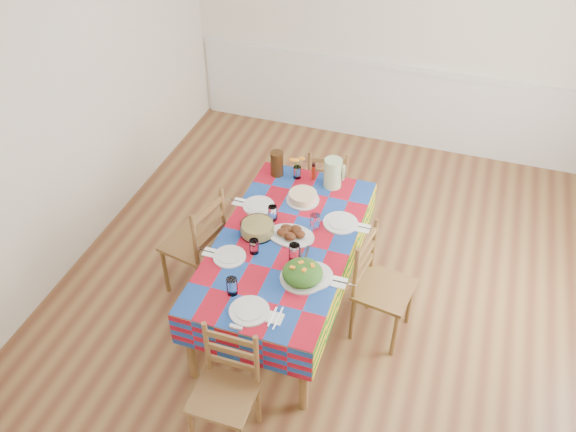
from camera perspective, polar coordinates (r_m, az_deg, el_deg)
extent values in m
cube|color=brown|center=(5.14, 4.20, -7.47)|extent=(4.50, 5.00, 0.04)
cube|color=silver|center=(6.45, 11.00, 17.24)|extent=(4.50, 0.04, 2.70)
cube|color=silver|center=(5.16, -20.47, 9.46)|extent=(0.04, 5.00, 2.70)
cube|color=white|center=(6.58, 10.43, 13.48)|extent=(4.41, 0.06, 0.04)
cube|color=white|center=(6.80, 10.01, 10.14)|extent=(4.41, 0.03, 0.90)
cylinder|color=brown|center=(4.39, -9.18, -11.87)|extent=(0.07, 0.07, 0.67)
cylinder|color=brown|center=(4.18, 1.48, -14.87)|extent=(0.07, 0.07, 0.67)
cylinder|color=brown|center=(5.48, -1.56, 1.23)|extent=(0.07, 0.07, 0.67)
cylinder|color=brown|center=(5.31, 6.94, -0.56)|extent=(0.07, 0.07, 0.67)
cube|color=brown|center=(4.54, -0.28, -2.58)|extent=(0.95, 1.80, 0.04)
cube|color=maroon|center=(4.52, -0.29, -2.36)|extent=(0.99, 1.84, 0.01)
cube|color=maroon|center=(4.76, -5.91, -2.39)|extent=(0.01, 1.84, 0.28)
cube|color=maroon|center=(4.53, 5.66, -5.05)|extent=(0.01, 1.84, 0.28)
cube|color=maroon|center=(4.04, -4.57, -12.21)|extent=(0.99, 0.01, 0.28)
cube|color=maroon|center=(5.29, 2.93, 2.80)|extent=(0.99, 0.01, 0.28)
cylinder|color=silver|center=(4.03, -3.63, -8.86)|extent=(0.27, 0.27, 0.01)
cylinder|color=silver|center=(4.02, -3.64, -8.77)|extent=(0.19, 0.19, 0.01)
cylinder|color=white|center=(4.11, -5.26, -6.57)|extent=(0.08, 0.08, 0.13)
cube|color=white|center=(3.99, -1.21, -9.53)|extent=(0.10, 0.10, 0.01)
cube|color=silver|center=(3.99, -1.48, -9.41)|extent=(0.01, 0.17, 0.00)
cube|color=silver|center=(3.98, -0.94, -9.55)|extent=(0.01, 0.20, 0.00)
cylinder|color=silver|center=(4.40, -5.49, -3.81)|extent=(0.24, 0.24, 0.01)
cylinder|color=silver|center=(4.40, -5.50, -3.72)|extent=(0.17, 0.17, 0.01)
cylinder|color=white|center=(4.39, -3.19, -2.86)|extent=(0.07, 0.07, 0.11)
cube|color=white|center=(4.46, -7.38, -3.38)|extent=(0.09, 0.09, 0.01)
cube|color=silver|center=(4.46, -7.59, -3.28)|extent=(0.15, 0.01, 0.00)
cube|color=silver|center=(4.45, -7.17, -3.39)|extent=(0.18, 0.01, 0.00)
cylinder|color=silver|center=(4.83, -2.76, 0.97)|extent=(0.25, 0.25, 0.01)
cylinder|color=silver|center=(4.82, -2.77, 1.05)|extent=(0.18, 0.18, 0.01)
cylinder|color=white|center=(4.67, -1.45, 0.28)|extent=(0.07, 0.07, 0.12)
cube|color=white|center=(4.88, -4.61, 1.32)|extent=(0.09, 0.09, 0.01)
cube|color=silver|center=(4.88, -4.81, 1.41)|extent=(0.16, 0.01, 0.00)
cube|color=silver|center=(4.87, -4.41, 1.32)|extent=(0.19, 0.01, 0.00)
cylinder|color=silver|center=(4.25, 2.35, -5.60)|extent=(0.28, 0.28, 0.01)
cylinder|color=silver|center=(4.24, 2.35, -5.50)|extent=(0.20, 0.20, 0.01)
cylinder|color=white|center=(4.33, 0.60, -3.40)|extent=(0.08, 0.08, 0.14)
cube|color=white|center=(4.22, 4.80, -6.20)|extent=(0.10, 0.10, 0.01)
cube|color=silver|center=(4.22, 4.53, -6.09)|extent=(0.18, 0.01, 0.00)
cube|color=silver|center=(4.21, 5.08, -6.22)|extent=(0.21, 0.01, 0.00)
cylinder|color=silver|center=(4.68, 4.93, -0.65)|extent=(0.27, 0.27, 0.01)
cylinder|color=silver|center=(4.67, 4.94, -0.55)|extent=(0.19, 0.19, 0.01)
cylinder|color=white|center=(4.58, 2.54, -0.58)|extent=(0.08, 0.08, 0.13)
cube|color=white|center=(4.65, 7.06, -1.14)|extent=(0.10, 0.10, 0.01)
cube|color=silver|center=(4.65, 6.83, -1.04)|extent=(0.17, 0.01, 0.00)
cube|color=silver|center=(4.65, 7.30, -1.14)|extent=(0.20, 0.01, 0.00)
ellipsoid|color=silver|center=(4.54, 0.28, -1.86)|extent=(0.36, 0.26, 0.02)
ellipsoid|color=black|center=(4.51, 1.04, -1.70)|extent=(0.09, 0.08, 0.05)
ellipsoid|color=black|center=(4.55, 0.73, -1.24)|extent=(0.09, 0.08, 0.05)
ellipsoid|color=black|center=(4.56, -0.14, -1.16)|extent=(0.09, 0.08, 0.05)
ellipsoid|color=black|center=(4.52, -0.48, -1.54)|extent=(0.09, 0.08, 0.05)
ellipsoid|color=black|center=(4.49, 0.16, -1.92)|extent=(0.09, 0.08, 0.05)
cylinder|color=silver|center=(4.23, 1.35, -5.81)|extent=(0.31, 0.31, 0.01)
ellipsoid|color=#144010|center=(4.19, 1.36, -5.34)|extent=(0.28, 0.28, 0.13)
cube|color=orange|center=(4.14, 0.42, -4.83)|extent=(0.04, 0.03, 0.01)
cube|color=orange|center=(4.18, 1.23, -4.38)|extent=(0.04, 0.04, 0.01)
cube|color=orange|center=(4.12, 1.52, -5.08)|extent=(0.03, 0.04, 0.01)
cube|color=orange|center=(4.16, 2.33, -4.63)|extent=(0.04, 0.04, 0.01)
cylinder|color=white|center=(4.55, -2.88, -1.18)|extent=(0.26, 0.26, 0.09)
cylinder|color=#E5D979|center=(4.55, -2.88, -1.17)|extent=(0.24, 0.24, 0.08)
cylinder|color=silver|center=(4.88, 1.39, 1.52)|extent=(0.27, 0.27, 0.01)
cylinder|color=tan|center=(4.86, 1.40, 1.87)|extent=(0.23, 0.23, 0.06)
cube|color=black|center=(4.43, 1.12, -3.31)|extent=(0.12, 0.29, 0.01)
cube|color=black|center=(4.43, 1.81, -3.29)|extent=(0.06, 0.30, 0.01)
cylinder|color=white|center=(5.10, 0.86, 4.12)|extent=(0.06, 0.06, 0.11)
cylinder|color=#3E7828|center=(5.08, 0.68, 4.55)|extent=(0.01, 0.01, 0.15)
ellipsoid|color=orange|center=(5.05, 0.39, 5.29)|extent=(0.05, 0.05, 0.02)
cylinder|color=#3E7828|center=(5.08, 1.04, 4.54)|extent=(0.01, 0.01, 0.15)
ellipsoid|color=orange|center=(5.04, 1.32, 5.39)|extent=(0.05, 0.05, 0.02)
cylinder|color=#3E7828|center=(5.07, 0.82, 4.43)|extent=(0.01, 0.01, 0.15)
ellipsoid|color=orange|center=(5.00, 0.76, 5.25)|extent=(0.05, 0.05, 0.02)
cylinder|color=red|center=(5.08, 2.40, 4.24)|extent=(0.04, 0.04, 0.16)
cylinder|color=#A6C68B|center=(4.98, 4.22, 4.03)|extent=(0.15, 0.15, 0.25)
cylinder|color=#331D0B|center=(5.11, -1.04, 4.93)|extent=(0.11, 0.11, 0.22)
cube|color=silver|center=(3.94, -4.90, -10.33)|extent=(0.08, 0.03, 0.02)
cylinder|color=brown|center=(4.16, -8.98, -19.14)|extent=(0.03, 0.03, 0.42)
cylinder|color=brown|center=(4.31, -7.12, -15.81)|extent=(0.03, 0.03, 0.42)
cylinder|color=brown|center=(4.23, -2.80, -17.08)|extent=(0.03, 0.03, 0.42)
cube|color=brown|center=(4.00, -6.06, -16.43)|extent=(0.39, 0.37, 0.03)
cylinder|color=brown|center=(3.96, -7.58, -12.08)|extent=(0.03, 0.03, 0.46)
cylinder|color=brown|center=(3.87, -2.96, -13.40)|extent=(0.03, 0.03, 0.46)
cube|color=brown|center=(3.99, -5.22, -13.56)|extent=(0.33, 0.02, 0.05)
cube|color=brown|center=(3.89, -5.33, -12.49)|extent=(0.33, 0.02, 0.05)
cube|color=brown|center=(3.80, -5.44, -11.38)|extent=(0.33, 0.02, 0.05)
cylinder|color=brown|center=(5.86, 5.22, 2.29)|extent=(0.03, 0.03, 0.40)
cylinder|color=brown|center=(5.86, 2.10, 2.46)|extent=(0.03, 0.03, 0.40)
cylinder|color=brown|center=(5.62, 5.17, 0.43)|extent=(0.03, 0.03, 0.40)
cylinder|color=brown|center=(5.62, 1.92, 0.60)|extent=(0.03, 0.03, 0.40)
cube|color=brown|center=(5.61, 3.69, 3.17)|extent=(0.45, 0.43, 0.03)
cylinder|color=brown|center=(5.36, 5.43, 3.85)|extent=(0.03, 0.03, 0.44)
cylinder|color=brown|center=(5.36, 2.01, 4.04)|extent=(0.03, 0.03, 0.44)
cube|color=brown|center=(5.41, 3.68, 3.19)|extent=(0.31, 0.09, 0.04)
cube|color=brown|center=(5.34, 3.73, 4.18)|extent=(0.31, 0.09, 0.04)
cube|color=brown|center=(5.27, 3.79, 5.20)|extent=(0.31, 0.09, 0.04)
cylinder|color=brown|center=(5.27, -8.92, -2.65)|extent=(0.04, 0.04, 0.46)
cylinder|color=brown|center=(5.08, -11.41, -5.05)|extent=(0.04, 0.04, 0.46)
cylinder|color=brown|center=(5.11, -5.82, -3.98)|extent=(0.04, 0.04, 0.46)
cylinder|color=brown|center=(4.91, -8.26, -6.53)|extent=(0.04, 0.04, 0.46)
cube|color=brown|center=(4.92, -8.88, -2.47)|extent=(0.49, 0.50, 0.03)
cylinder|color=brown|center=(4.78, -6.09, 0.18)|extent=(0.04, 0.04, 0.51)
cylinder|color=brown|center=(4.57, -8.72, -2.36)|extent=(0.04, 0.04, 0.51)
cube|color=brown|center=(4.74, -7.27, -2.00)|extent=(0.09, 0.36, 0.05)
cube|color=brown|center=(4.65, -7.40, -0.77)|extent=(0.09, 0.36, 0.05)
cube|color=brown|center=(4.57, -7.54, 0.49)|extent=(0.09, 0.36, 0.05)
cylinder|color=brown|center=(4.61, 9.93, -10.91)|extent=(0.04, 0.04, 0.44)
cylinder|color=brown|center=(4.84, 11.35, -7.98)|extent=(0.04, 0.04, 0.44)
cylinder|color=brown|center=(4.67, 6.04, -9.56)|extent=(0.04, 0.04, 0.44)
cylinder|color=brown|center=(4.90, 7.64, -6.73)|extent=(0.04, 0.04, 0.44)
cube|color=brown|center=(4.58, 9.03, -6.80)|extent=(0.45, 0.47, 0.03)
cylinder|color=brown|center=(4.33, 6.34, -5.48)|extent=(0.04, 0.04, 0.49)
cylinder|color=brown|center=(4.57, 8.02, -2.66)|extent=(0.04, 0.04, 0.49)
cube|color=brown|center=(4.52, 7.10, -4.93)|extent=(0.07, 0.35, 0.05)
cube|color=brown|center=(4.43, 7.24, -3.75)|extent=(0.07, 0.35, 0.05)
cube|color=brown|center=(4.34, 7.37, -2.53)|extent=(0.07, 0.35, 0.05)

